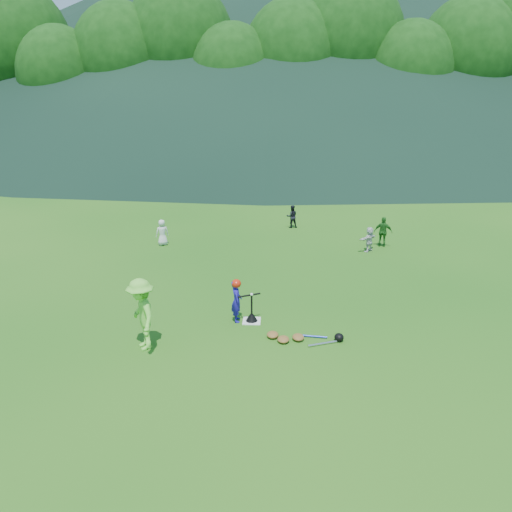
# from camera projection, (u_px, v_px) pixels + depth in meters

# --- Properties ---
(ground) EXTENTS (120.00, 120.00, 0.00)m
(ground) POSITION_uv_depth(u_px,v_px,m) (252.00, 321.00, 12.62)
(ground) COLOR #1A5713
(ground) RESTS_ON ground
(home_plate) EXTENTS (0.45, 0.45, 0.02)m
(home_plate) POSITION_uv_depth(u_px,v_px,m) (252.00, 321.00, 12.61)
(home_plate) COLOR silver
(home_plate) RESTS_ON ground
(baseball) EXTENTS (0.08, 0.08, 0.08)m
(baseball) POSITION_uv_depth(u_px,v_px,m) (252.00, 294.00, 12.38)
(baseball) COLOR white
(baseball) RESTS_ON batting_tee
(batter_child) EXTENTS (0.32, 0.43, 1.09)m
(batter_child) POSITION_uv_depth(u_px,v_px,m) (237.00, 301.00, 12.47)
(batter_child) COLOR #2017A0
(batter_child) RESTS_ON ground
(adult_coach) EXTENTS (1.05, 1.24, 1.66)m
(adult_coach) POSITION_uv_depth(u_px,v_px,m) (142.00, 314.00, 11.08)
(adult_coach) COLOR #77E142
(adult_coach) RESTS_ON ground
(fielder_a) EXTENTS (0.56, 0.48, 0.97)m
(fielder_a) POSITION_uv_depth(u_px,v_px,m) (162.00, 232.00, 18.57)
(fielder_a) COLOR silver
(fielder_a) RESTS_ON ground
(fielder_b) EXTENTS (0.52, 0.44, 0.95)m
(fielder_b) POSITION_uv_depth(u_px,v_px,m) (292.00, 217.00, 20.90)
(fielder_b) COLOR black
(fielder_b) RESTS_ON ground
(fielder_c) EXTENTS (0.71, 0.42, 1.13)m
(fielder_c) POSITION_uv_depth(u_px,v_px,m) (383.00, 232.00, 18.36)
(fielder_c) COLOR #20631D
(fielder_c) RESTS_ON ground
(fielder_d) EXTENTS (0.79, 0.76, 0.90)m
(fielder_d) POSITION_uv_depth(u_px,v_px,m) (369.00, 239.00, 17.85)
(fielder_d) COLOR silver
(fielder_d) RESTS_ON ground
(batting_tee) EXTENTS (0.30, 0.30, 0.68)m
(batting_tee) POSITION_uv_depth(u_px,v_px,m) (252.00, 317.00, 12.58)
(batting_tee) COLOR black
(batting_tee) RESTS_ON home_plate
(batter_gear) EXTENTS (0.72, 0.27, 0.46)m
(batter_gear) POSITION_uv_depth(u_px,v_px,m) (237.00, 285.00, 12.33)
(batter_gear) COLOR red
(batter_gear) RESTS_ON ground
(equipment_pile) EXTENTS (1.80, 0.64, 0.19)m
(equipment_pile) POSITION_uv_depth(u_px,v_px,m) (298.00, 337.00, 11.67)
(equipment_pile) COLOR olive
(equipment_pile) RESTS_ON ground
(outfield_fence) EXTENTS (70.07, 0.08, 1.33)m
(outfield_fence) POSITION_uv_depth(u_px,v_px,m) (270.00, 154.00, 38.88)
(outfield_fence) COLOR gray
(outfield_fence) RESTS_ON ground
(tree_line) EXTENTS (70.04, 11.40, 14.82)m
(tree_line) POSITION_uv_depth(u_px,v_px,m) (275.00, 55.00, 41.98)
(tree_line) COLOR #382314
(tree_line) RESTS_ON ground
(distant_hills) EXTENTS (155.00, 140.00, 32.00)m
(distant_hills) POSITION_uv_depth(u_px,v_px,m) (232.00, 30.00, 85.52)
(distant_hills) COLOR black
(distant_hills) RESTS_ON ground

